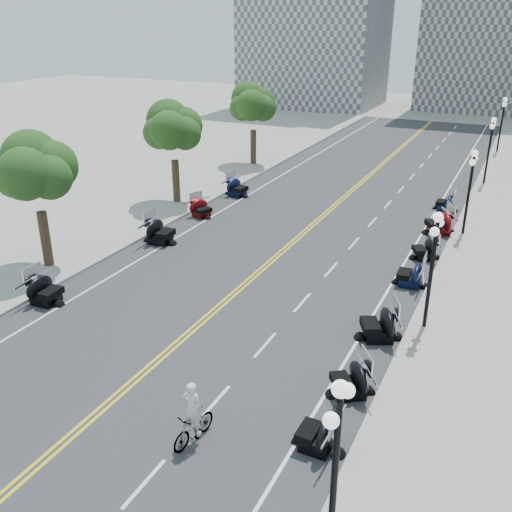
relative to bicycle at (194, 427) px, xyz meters
The scene contains 46 objects.
ground 6.93m from the bicycle, 121.00° to the left, with size 160.00×160.00×0.00m, color gray.
road 16.32m from the bicycle, 102.60° to the left, with size 16.00×90.00×0.01m, color #333335.
centerline_yellow_a 16.35m from the bicycle, 103.01° to the left, with size 0.12×90.00×0.00m, color yellow.
centerline_yellow_b 16.30m from the bicycle, 102.19° to the left, with size 0.12×90.00×0.00m, color yellow.
edge_line_north 16.18m from the bicycle, 79.88° to the left, with size 0.12×90.00×0.00m, color white.
edge_line_south 18.79m from the bicycle, 122.02° to the left, with size 0.12×90.00×0.00m, color white.
lane_dash_4 2.17m from the bicycle, 99.79° to the right, with size 0.12×2.00×0.00m, color white.
lane_dash_5 2.03m from the bicycle, 100.57° to the left, with size 0.12×2.00×0.00m, color white.
lane_dash_6 5.96m from the bicycle, 93.46° to the left, with size 0.12×2.00×0.00m, color white.
lane_dash_7 9.94m from the bicycle, 92.07° to the left, with size 0.12×2.00×0.00m, color white.
lane_dash_8 13.94m from the bicycle, 91.48° to the left, with size 0.12×2.00×0.00m, color white.
lane_dash_9 17.93m from the bicycle, 91.15° to the left, with size 0.12×2.00×0.00m, color white.
lane_dash_10 21.93m from the bicycle, 90.94° to the left, with size 0.12×2.00×0.00m, color white.
lane_dash_11 25.93m from the bicycle, 90.79° to the left, with size 0.12×2.00×0.00m, color white.
lane_dash_12 29.93m from the bicycle, 90.69° to the left, with size 0.12×2.00×0.00m, color white.
lane_dash_13 33.93m from the bicycle, 90.61° to the left, with size 0.12×2.00×0.00m, color white.
lane_dash_14 37.93m from the bicycle, 90.54° to the left, with size 0.12×2.00×0.00m, color white.
lane_dash_15 41.93m from the bicycle, 90.49° to the left, with size 0.12×2.00×0.00m, color white.
lane_dash_16 45.93m from the bicycle, 90.45° to the left, with size 0.12×2.00×0.00m, color white.
lane_dash_17 49.93m from the bicycle, 90.41° to the left, with size 0.12×2.00×0.00m, color white.
lane_dash_18 53.93m from the bicycle, 90.38° to the left, with size 0.12×2.00×0.00m, color white.
lane_dash_19 57.93m from the bicycle, 90.35° to the left, with size 0.12×2.00×0.00m, color white.
sidewalk_north 17.38m from the bicycle, 66.44° to the left, with size 5.00×90.00×0.15m, color #9E9991.
sidewalk_south 21.25m from the bicycle, 131.44° to the left, with size 5.00×90.00×0.15m, color #9E9991.
distant_block_a 72.34m from the bicycle, 107.61° to the left, with size 18.00×14.00×26.00m, color gray.
street_lamp_1 5.83m from the bicycle, 22.40° to the right, with size 0.50×1.20×4.90m, color black, non-canonical shape.
street_lamp_2 11.32m from the bicycle, 63.06° to the left, with size 0.50×1.20×4.90m, color black, non-canonical shape.
street_lamp_3 22.59m from the bicycle, 77.05° to the left, with size 0.50×1.20×4.90m, color black, non-canonical shape.
street_lamp_4 34.36m from the bicycle, 81.55° to the left, with size 0.50×1.20×4.90m, color black, non-canonical shape.
street_lamp_5 46.24m from the bicycle, 83.73° to the left, with size 0.50×1.20×4.90m, color black, non-canonical shape.
tree_2 16.26m from the bicycle, 149.70° to the left, with size 4.80×4.80×9.20m, color #235619, non-canonical shape.
tree_3 24.46m from the bicycle, 124.24° to the left, with size 4.80×4.80×9.20m, color #235619, non-canonical shape.
tree_4 34.94m from the bicycle, 113.01° to the left, with size 4.80×4.80×9.20m, color #235619, non-canonical shape.
motorcycle_n_4 3.73m from the bicycle, 21.34° to the left, with size 1.80×1.80×1.26m, color black, non-canonical shape.
motorcycle_n_5 5.61m from the bicycle, 50.50° to the left, with size 1.87×1.87×1.31m, color black, non-canonical shape.
motorcycle_n_6 9.05m from the bicycle, 67.21° to the left, with size 2.11×2.11×1.47m, color black, non-canonical shape.
motorcycle_n_7 14.29m from the bicycle, 75.24° to the left, with size 1.93×1.93×1.35m, color black, non-canonical shape.
motorcycle_n_8 17.80m from the bicycle, 78.18° to the left, with size 1.82×1.82×1.27m, color black, non-canonical shape.
motorcycle_n_9 21.96m from the bicycle, 80.38° to the left, with size 2.16×2.16×1.51m, color #590A0C, non-canonical shape.
motorcycle_n_10 26.57m from the bicycle, 82.80° to the left, with size 1.76×1.76×1.24m, color black, non-canonical shape.
motorcycle_s_5 11.82m from the bicycle, 155.61° to the left, with size 2.01×2.01×1.41m, color black, non-canonical shape.
motorcycle_s_7 16.78m from the bicycle, 127.96° to the left, with size 2.19×2.19×1.53m, color black, non-canonical shape.
motorcycle_s_8 21.01m from the bicycle, 120.20° to the left, with size 1.80×1.80×1.26m, color #590A0C, non-canonical shape.
motorcycle_s_9 25.50m from the bicycle, 114.53° to the left, with size 2.00×2.00×1.40m, color black, non-canonical shape.
bicycle is the anchor object (origin of this frame).
cyclist_rider 1.44m from the bicycle, ahead, with size 0.65×0.43×1.80m, color white.
Camera 1 is at (11.26, -17.54, 12.04)m, focal length 40.00 mm.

